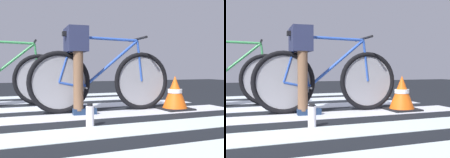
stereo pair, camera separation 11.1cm
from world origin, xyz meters
TOP-DOWN VIEW (x-y plane):
  - ground at (0.00, 0.00)m, footprint 18.00×14.00m
  - crosswalk_markings at (-0.01, -0.10)m, footprint 5.41×4.22m
  - bicycle_1_of_2 at (1.09, -0.25)m, footprint 1.74×0.52m
  - cyclist_1_of_2 at (0.78, -0.23)m, footprint 0.33×0.42m
  - bicycle_2_of_2 at (-0.05, 0.64)m, footprint 1.74×0.52m
  - water_bottle at (0.71, -1.00)m, footprint 0.07×0.07m
  - traffic_cone at (1.99, -0.43)m, footprint 0.37×0.37m

SIDE VIEW (x-z plane):
  - ground at x=0.00m, z-range 0.00..0.02m
  - crosswalk_markings at x=-0.01m, z-range 0.02..0.02m
  - water_bottle at x=0.71m, z-range 0.01..0.22m
  - traffic_cone at x=1.99m, z-range 0.01..0.43m
  - bicycle_1_of_2 at x=1.09m, z-range -0.06..0.87m
  - bicycle_2_of_2 at x=-0.05m, z-range -0.06..0.87m
  - cyclist_1_of_2 at x=0.78m, z-range 0.17..1.15m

